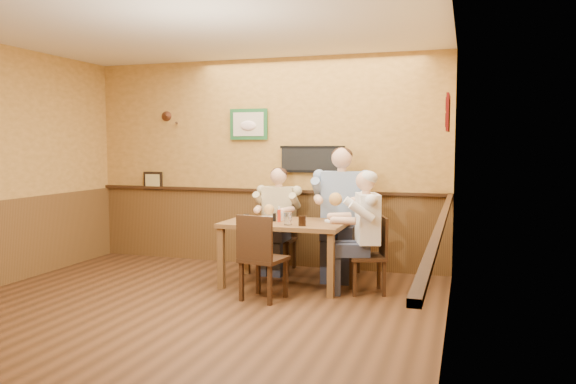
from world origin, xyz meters
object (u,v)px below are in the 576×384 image
object	(u,v)px
chair_back_left	(279,238)
pepper_shaker	(274,217)
chair_back_right	(342,236)
chair_near_side	(264,257)
diner_tan_shirt	(279,224)
salt_shaker	(282,216)
water_glass_mid	(288,219)
chair_right_end	(367,255)
hot_sauce_bottle	(279,215)
cola_tumbler	(302,221)
dining_table	(285,229)
diner_blue_polo	(342,219)
water_glass_left	(246,219)
diner_white_elder	(367,239)

from	to	relation	value
chair_back_left	pepper_shaker	size ratio (longest dim) A/B	8.90
pepper_shaker	chair_back_right	bearing A→B (deg)	46.94
chair_near_side	diner_tan_shirt	world-z (taller)	diner_tan_shirt
salt_shaker	water_glass_mid	bearing A→B (deg)	-60.69
chair_right_end	hot_sauce_bottle	size ratio (longest dim) A/B	5.26
cola_tumbler	pepper_shaker	xyz separation A→B (m)	(-0.41, 0.25, -0.01)
dining_table	diner_blue_polo	bearing A→B (deg)	51.56
chair_back_left	diner_blue_polo	size ratio (longest dim) A/B	0.59
cola_tumbler	dining_table	bearing A→B (deg)	135.74
salt_shaker	hot_sauce_bottle	bearing A→B (deg)	-86.80
water_glass_left	hot_sauce_bottle	world-z (taller)	hot_sauce_bottle
dining_table	chair_right_end	size ratio (longest dim) A/B	1.64
diner_blue_polo	water_glass_left	world-z (taller)	diner_blue_polo
dining_table	salt_shaker	distance (m)	0.17
chair_right_end	chair_back_right	bearing A→B (deg)	-167.17
water_glass_mid	water_glass_left	bearing A→B (deg)	-176.59
diner_white_elder	chair_near_side	bearing A→B (deg)	-78.09
diner_white_elder	hot_sauce_bottle	distance (m)	1.05
diner_white_elder	salt_shaker	bearing A→B (deg)	-115.68
diner_white_elder	cola_tumbler	bearing A→B (deg)	-91.47
chair_near_side	water_glass_left	size ratio (longest dim) A/B	8.74
diner_tan_shirt	chair_near_side	bearing A→B (deg)	-78.72
water_glass_left	cola_tumbler	xyz separation A→B (m)	(0.66, 0.00, 0.00)
chair_back_left	salt_shaker	bearing A→B (deg)	-69.47
diner_tan_shirt	hot_sauce_bottle	bearing A→B (deg)	-72.09
dining_table	pepper_shaker	bearing A→B (deg)	-165.65
hot_sauce_bottle	water_glass_mid	bearing A→B (deg)	-48.52
chair_back_right	hot_sauce_bottle	world-z (taller)	chair_back_right
chair_back_left	water_glass_mid	bearing A→B (deg)	-66.73
diner_blue_polo	hot_sauce_bottle	world-z (taller)	diner_blue_polo
chair_back_right	diner_tan_shirt	world-z (taller)	diner_tan_shirt
hot_sauce_bottle	pepper_shaker	xyz separation A→B (m)	(-0.07, 0.03, -0.03)
diner_tan_shirt	diner_white_elder	xyz separation A→B (m)	(1.29, -0.78, 0.00)
chair_back_right	water_glass_left	distance (m)	1.34
chair_near_side	diner_white_elder	distance (m)	1.17
chair_right_end	hot_sauce_bottle	bearing A→B (deg)	-109.00
diner_tan_shirt	cola_tumbler	bearing A→B (deg)	-59.48
diner_blue_polo	water_glass_left	distance (m)	1.31
chair_back_right	hot_sauce_bottle	distance (m)	0.98
chair_right_end	hot_sauce_bottle	xyz separation A→B (m)	(-1.03, 0.00, 0.40)
chair_right_end	chair_near_side	bearing A→B (deg)	-78.09
diner_blue_polo	water_glass_mid	size ratio (longest dim) A/B	10.70
chair_right_end	diner_blue_polo	world-z (taller)	diner_blue_polo
hot_sauce_bottle	diner_white_elder	bearing A→B (deg)	-0.25
water_glass_mid	pepper_shaker	distance (m)	0.32
chair_near_side	chair_right_end	bearing A→B (deg)	-139.12
chair_near_side	pepper_shaker	distance (m)	0.72
hot_sauce_bottle	pepper_shaker	distance (m)	0.08
chair_back_left	diner_tan_shirt	world-z (taller)	diner_tan_shirt
chair_back_right	hot_sauce_bottle	size ratio (longest dim) A/B	6.24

